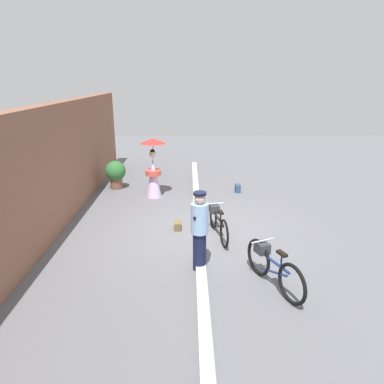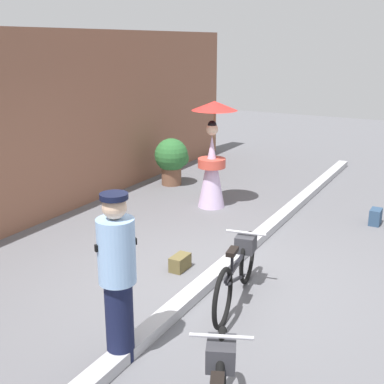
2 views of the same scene
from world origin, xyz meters
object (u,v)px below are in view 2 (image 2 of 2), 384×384
backpack_on_pavement (180,262)px  backpack_spare (376,216)px  person_officer (117,275)px  potted_plant_by_door (172,158)px  person_with_parasol (212,155)px  bicycle_near_officer (238,268)px

backpack_on_pavement → backpack_spare: (3.01, -1.92, 0.03)m
person_officer → backpack_on_pavement: 2.14m
person_officer → backpack_spare: bearing=-16.1°
potted_plant_by_door → backpack_spare: 4.18m
person_officer → person_with_parasol: size_ratio=0.86×
backpack_on_pavement → backpack_spare: 3.57m
backpack_spare → backpack_on_pavement: bearing=147.5°
potted_plant_by_door → backpack_spare: potted_plant_by_door is taller
backpack_on_pavement → backpack_spare: size_ratio=1.13×
person_officer → bicycle_near_officer: bearing=-16.9°
bicycle_near_officer → person_with_parasol: size_ratio=0.91×
potted_plant_by_door → bicycle_near_officer: bearing=-140.3°
bicycle_near_officer → potted_plant_by_door: potted_plant_by_door is taller
potted_plant_by_door → backpack_spare: size_ratio=3.54×
bicycle_near_officer → person_officer: 1.73m
bicycle_near_officer → backpack_on_pavement: bearing=69.7°
potted_plant_by_door → backpack_on_pavement: potted_plant_by_door is taller
bicycle_near_officer → person_with_parasol: bearing=31.7°
backpack_spare → potted_plant_by_door: bearing=83.5°
bicycle_near_officer → backpack_on_pavement: size_ratio=5.55×
person_with_parasol → potted_plant_by_door: bearing=56.5°
person_officer → backpack_on_pavement: (1.95, 0.49, -0.76)m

